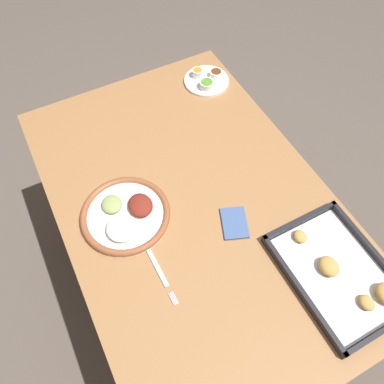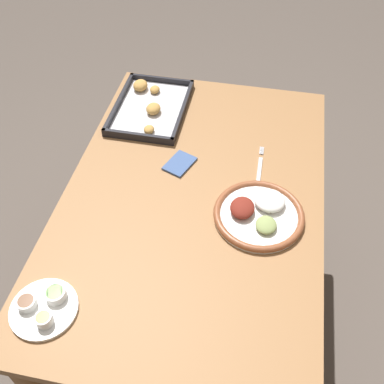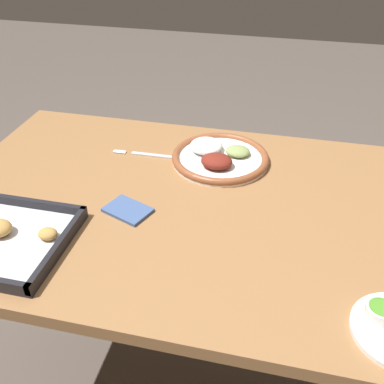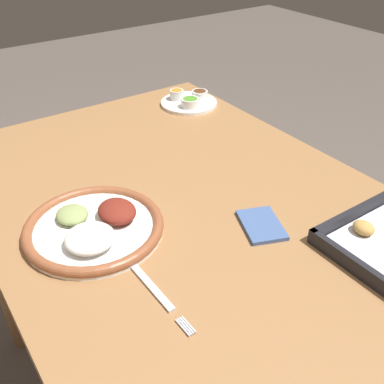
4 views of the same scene
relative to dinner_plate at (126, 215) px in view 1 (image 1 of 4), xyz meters
name	(u,v)px [view 1 (image 1 of 4)]	position (x,y,z in m)	size (l,w,h in m)	color
ground_plane	(193,283)	(0.04, 0.20, -0.75)	(8.00, 8.00, 0.00)	#564C44
dining_table	(194,220)	(0.04, 0.20, -0.13)	(1.18, 0.76, 0.74)	olive
dinner_plate	(126,215)	(0.00, 0.00, 0.00)	(0.26, 0.26, 0.04)	white
fork	(157,266)	(0.18, 0.02, -0.01)	(0.21, 0.02, 0.00)	silver
saucer_plate	(207,80)	(-0.39, 0.48, 0.00)	(0.16, 0.16, 0.04)	white
baking_tray	(341,274)	(0.42, 0.43, 0.00)	(0.34, 0.25, 0.04)	black
napkin	(234,223)	(0.16, 0.27, -0.01)	(0.12, 0.10, 0.01)	#3F598C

